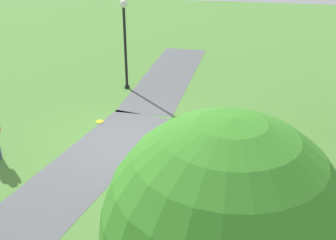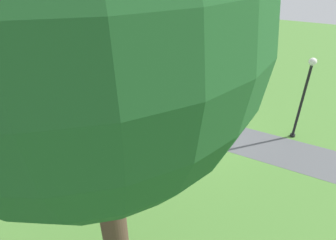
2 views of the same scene
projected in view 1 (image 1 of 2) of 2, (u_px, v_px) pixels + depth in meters
The scene contains 6 objects.
ground_plane at pixel (136, 143), 12.33m from camera, with size 48.00×48.00×0.00m, color #4B7D33.
footpath_segment_near at pixel (169, 75), 17.67m from camera, with size 8.07×2.30×0.01m.
footpath_segment_mid at pixel (77, 175), 10.80m from camera, with size 8.23×3.56×0.01m.
young_tree_near_path at pixel (223, 237), 3.62m from camera, with size 2.10×2.10×4.57m.
lamp_post at pixel (125, 35), 15.47m from camera, with size 0.28×0.28×3.33m.
frisbee_on_grass at pixel (100, 122), 13.63m from camera, with size 0.25×0.25×0.02m.
Camera 1 is at (10.50, 2.83, 5.91)m, focal length 45.41 mm.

